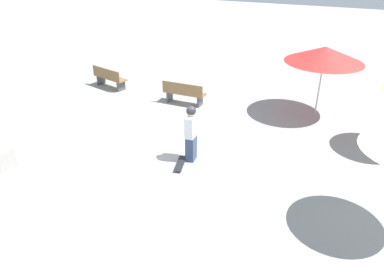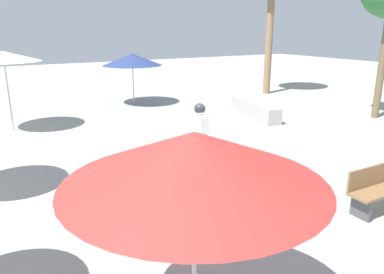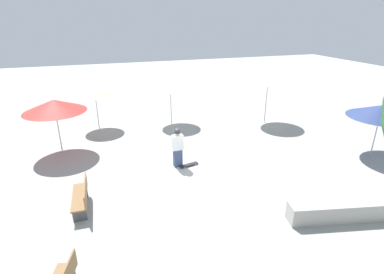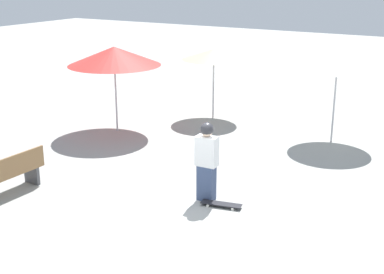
% 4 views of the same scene
% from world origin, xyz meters
% --- Properties ---
extents(ground_plane, '(60.00, 60.00, 0.00)m').
position_xyz_m(ground_plane, '(0.00, 0.00, 0.00)').
color(ground_plane, '#9E9E99').
extents(skater_main, '(0.27, 0.44, 1.61)m').
position_xyz_m(skater_main, '(0.96, -0.04, 0.87)').
color(skater_main, '#38476B').
rests_on(skater_main, ground_plane).
extents(skateboard, '(0.37, 0.82, 0.07)m').
position_xyz_m(skateboard, '(0.81, -0.45, 0.06)').
color(skateboard, black).
rests_on(skateboard, ground_plane).
extents(bench_near, '(1.66, 0.87, 0.85)m').
position_xyz_m(bench_near, '(-4.37, 3.98, 0.43)').
color(bench_near, '#47474C').
rests_on(bench_near, ground_plane).
extents(bench_far, '(1.61, 0.48, 0.85)m').
position_xyz_m(bench_far, '(-0.84, 3.55, 0.43)').
color(bench_far, '#47474C').
rests_on(bench_far, ground_plane).
extents(shade_umbrella_red, '(2.56, 2.56, 2.39)m').
position_xyz_m(shade_umbrella_red, '(3.79, 4.45, 2.13)').
color(shade_umbrella_red, '#B7B7BC').
rests_on(shade_umbrella_red, ground_plane).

